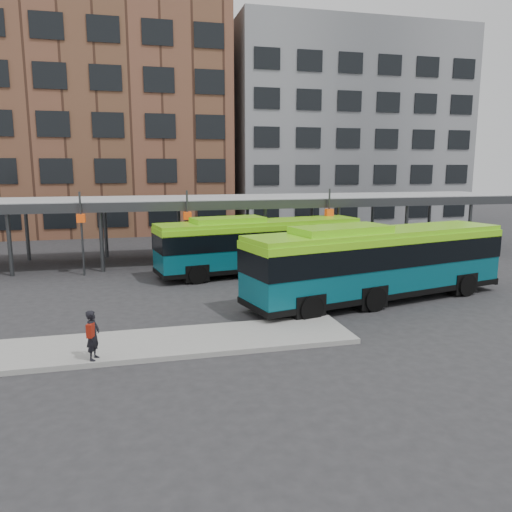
{
  "coord_description": "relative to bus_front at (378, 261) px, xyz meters",
  "views": [
    {
      "loc": [
        -6.14,
        -19.95,
        6.21
      ],
      "look_at": [
        -0.28,
        3.72,
        1.8
      ],
      "focal_mm": 35.0,
      "sensor_mm": 36.0,
      "label": 1
    }
  ],
  "objects": [
    {
      "name": "building_grey",
      "position": [
        11.23,
        31.33,
        8.11
      ],
      "size": [
        24.0,
        14.0,
        20.0
      ],
      "primitive_type": "cube",
      "color": "slate",
      "rests_on": "ground"
    },
    {
      "name": "bike_rack",
      "position": [
        7.98,
        11.23,
        -1.42
      ],
      "size": [
        5.05,
        1.16,
        1.03
      ],
      "color": "slate",
      "rests_on": "ground"
    },
    {
      "name": "building_brick",
      "position": [
        -14.77,
        31.33,
        9.11
      ],
      "size": [
        26.0,
        14.0,
        22.0
      ],
      "primitive_type": "cube",
      "color": "brown",
      "rests_on": "ground"
    },
    {
      "name": "pedestrian",
      "position": [
        -12.29,
        -4.88,
        -0.9
      ],
      "size": [
        0.54,
        0.68,
        1.6
      ],
      "rotation": [
        0.0,
        0.0,
        1.26
      ],
      "color": "black",
      "rests_on": "boarding_island"
    },
    {
      "name": "canopy",
      "position": [
        -4.82,
        12.2,
        2.02
      ],
      "size": [
        40.0,
        6.53,
        4.8
      ],
      "color": "#999B9E",
      "rests_on": "ground"
    },
    {
      "name": "ground",
      "position": [
        -4.77,
        -0.67,
        -1.89
      ],
      "size": [
        120.0,
        120.0,
        0.0
      ],
      "primitive_type": "plane",
      "color": "#28282B",
      "rests_on": "ground"
    },
    {
      "name": "bus_front",
      "position": [
        0.0,
        0.0,
        0.0
      ],
      "size": [
        13.44,
        5.72,
        3.62
      ],
      "rotation": [
        0.0,
        0.0,
        0.23
      ],
      "color": "#084E5C",
      "rests_on": "ground"
    },
    {
      "name": "boarding_island",
      "position": [
        -10.27,
        -3.67,
        -1.8
      ],
      "size": [
        14.0,
        3.0,
        0.18
      ],
      "primitive_type": "cube",
      "color": "gray",
      "rests_on": "ground"
    },
    {
      "name": "bus_rear",
      "position": [
        -3.77,
        7.26,
        -0.14
      ],
      "size": [
        12.47,
        4.63,
        3.37
      ],
      "rotation": [
        0.0,
        0.0,
        0.17
      ],
      "color": "#084E5C",
      "rests_on": "ground"
    }
  ]
}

